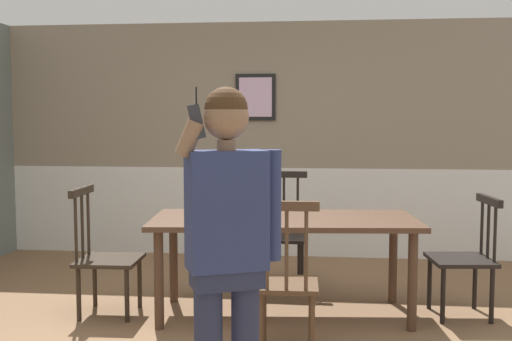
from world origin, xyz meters
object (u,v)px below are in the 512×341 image
(chair_at_table_head, at_px, (282,233))
(person_figure, at_px, (228,237))
(chair_opposite_corner, at_px, (465,257))
(dining_table, at_px, (284,228))
(chair_near_window, at_px, (287,282))
(chair_by_doorway, at_px, (104,255))

(chair_at_table_head, bearing_deg, person_figure, 89.75)
(person_figure, bearing_deg, chair_opposite_corner, -152.41)
(dining_table, bearing_deg, person_figure, -95.16)
(chair_near_window, relative_size, chair_opposite_corner, 1.10)
(dining_table, relative_size, chair_opposite_corner, 2.24)
(dining_table, xyz_separation_m, chair_at_table_head, (-0.07, 0.83, -0.20))
(chair_at_table_head, relative_size, person_figure, 0.62)
(chair_near_window, bearing_deg, chair_at_table_head, 92.83)
(chair_near_window, relative_size, chair_by_doorway, 1.03)
(chair_near_window, bearing_deg, person_figure, -105.09)
(chair_at_table_head, height_order, person_figure, person_figure)
(dining_table, height_order, chair_by_doorway, chair_by_doorway)
(dining_table, xyz_separation_m, chair_opposite_corner, (1.40, 0.12, -0.22))
(dining_table, distance_m, chair_at_table_head, 0.86)
(dining_table, bearing_deg, chair_at_table_head, 94.55)
(chair_near_window, distance_m, chair_at_table_head, 1.67)
(chair_near_window, xyz_separation_m, chair_at_table_head, (-0.14, 1.67, 0.01))
(chair_near_window, xyz_separation_m, chair_by_doorway, (-1.48, 0.72, -0.02))
(chair_near_window, distance_m, chair_by_doorway, 1.64)
(chair_near_window, bearing_deg, chair_by_doorway, 152.35)
(chair_opposite_corner, bearing_deg, chair_near_window, 119.86)
(chair_by_doorway, bearing_deg, dining_table, 92.71)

